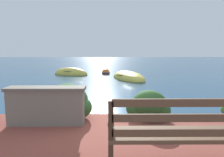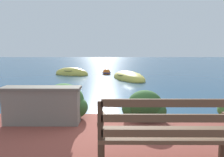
% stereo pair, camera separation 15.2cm
% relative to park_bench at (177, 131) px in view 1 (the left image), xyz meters
% --- Properties ---
extents(ground_plane, '(80.00, 80.00, 0.00)m').
position_rel_park_bench_xyz_m(ground_plane, '(-0.91, 2.31, -0.71)').
color(ground_plane, navy).
extents(park_bench, '(1.69, 0.48, 0.93)m').
position_rel_park_bench_xyz_m(park_bench, '(0.00, 0.00, 0.00)').
color(park_bench, '#433123').
rests_on(park_bench, patio_terrace).
extents(stone_wall, '(1.53, 0.39, 0.74)m').
position_rel_park_bench_xyz_m(stone_wall, '(-2.07, 1.65, -0.11)').
color(stone_wall, slate).
rests_on(stone_wall, patio_terrace).
extents(hedge_clump_left, '(1.10, 0.79, 0.75)m').
position_rel_park_bench_xyz_m(hedge_clump_left, '(-1.74, 2.04, -0.16)').
color(hedge_clump_left, '#2D5628').
rests_on(hedge_clump_left, patio_terrace).
extents(hedge_clump_centre, '(0.92, 0.66, 0.63)m').
position_rel_park_bench_xyz_m(hedge_clump_centre, '(-0.01, 1.91, -0.21)').
color(hedge_clump_centre, '#284C23').
rests_on(hedge_clump_centre, patio_terrace).
extents(rowboat_nearest, '(2.32, 3.37, 0.78)m').
position_rel_park_bench_xyz_m(rowboat_nearest, '(0.21, 9.66, -0.64)').
color(rowboat_nearest, '#DBC64C').
rests_on(rowboat_nearest, ground_plane).
extents(rowboat_mid, '(2.62, 1.87, 0.84)m').
position_rel_park_bench_xyz_m(rowboat_mid, '(-3.40, 11.67, -0.63)').
color(rowboat_mid, '#DBC64C').
rests_on(rowboat_mid, ground_plane).
extents(mooring_buoy, '(0.58, 0.58, 0.53)m').
position_rel_park_bench_xyz_m(mooring_buoy, '(-1.11, 12.07, -0.61)').
color(mooring_buoy, orange).
rests_on(mooring_buoy, ground_plane).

